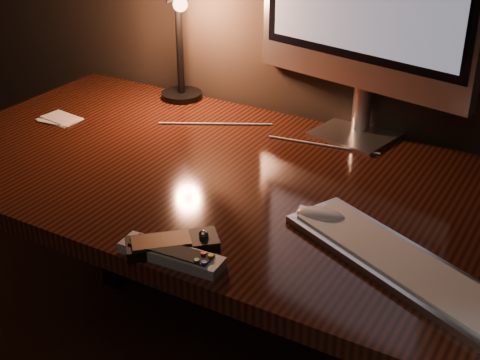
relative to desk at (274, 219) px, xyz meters
The scene contains 8 objects.
desk is the anchor object (origin of this frame).
keyboard 0.45m from the desk, 32.12° to the right, with size 0.47×0.13×0.02m, color silver.
mouse 0.28m from the desk, 40.80° to the right, with size 0.10×0.05×0.02m, color white.
media_remote 0.40m from the desk, 91.57° to the right, with size 0.16×0.16×0.03m.
tv_remote 0.43m from the desk, 88.89° to the right, with size 0.20×0.06×0.03m.
papers 0.63m from the desk, behind, with size 0.11×0.07×0.01m, color white.
desk_lamp 0.61m from the desk, 150.66° to the left, with size 0.19×0.20×0.38m.
cable 0.22m from the desk, 125.14° to the left, with size 0.00×0.00×0.56m, color white.
Camera 1 is at (0.60, 0.74, 1.42)m, focal length 50.00 mm.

